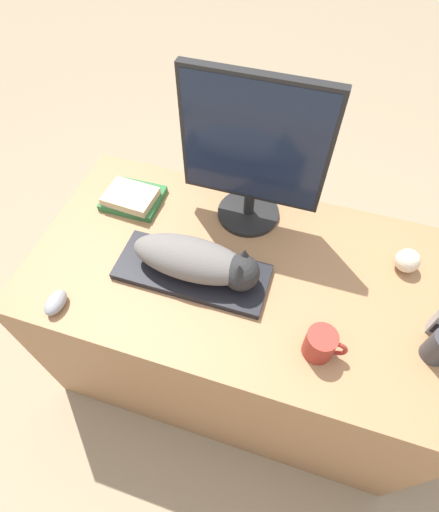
% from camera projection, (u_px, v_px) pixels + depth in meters
% --- Properties ---
extents(ground_plane, '(12.00, 12.00, 0.00)m').
position_uv_depth(ground_plane, '(211.00, 439.00, 1.66)').
color(ground_plane, '#998466').
extents(desk, '(1.37, 0.74, 0.74)m').
position_uv_depth(desk, '(238.00, 322.00, 1.57)').
color(desk, '#9E7047').
rests_on(desk, ground_plane).
extents(keyboard, '(0.48, 0.19, 0.02)m').
position_uv_depth(keyboard, '(192.00, 272.00, 1.25)').
color(keyboard, black).
rests_on(keyboard, desk).
extents(cat, '(0.40, 0.14, 0.13)m').
position_uv_depth(cat, '(201.00, 261.00, 1.19)').
color(cat, '#66605B').
rests_on(cat, keyboard).
extents(monitor, '(0.45, 0.21, 0.52)m').
position_uv_depth(monitor, '(253.00, 151.00, 1.18)').
color(monitor, black).
rests_on(monitor, desk).
extents(computer_mouse, '(0.05, 0.09, 0.04)m').
position_uv_depth(computer_mouse, '(56.00, 302.00, 1.18)').
color(computer_mouse, gray).
rests_on(computer_mouse, desk).
extents(coffee_mug, '(0.12, 0.08, 0.09)m').
position_uv_depth(coffee_mug, '(321.00, 344.00, 1.07)').
color(coffee_mug, '#9E2D23').
rests_on(coffee_mug, desk).
extents(baseball, '(0.08, 0.08, 0.08)m').
position_uv_depth(baseball, '(407.00, 261.00, 1.24)').
color(baseball, beige).
rests_on(baseball, desk).
extents(book_stack, '(0.20, 0.17, 0.05)m').
position_uv_depth(book_stack, '(132.00, 198.00, 1.42)').
color(book_stack, '#2D6B38').
rests_on(book_stack, desk).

